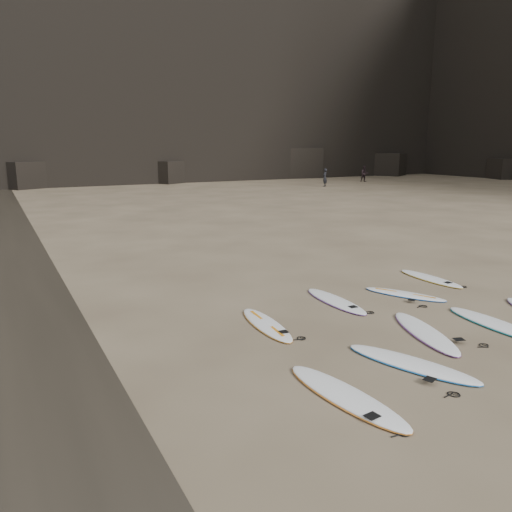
{
  "coord_description": "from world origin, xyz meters",
  "views": [
    {
      "loc": [
        -8.68,
        -7.08,
        4.11
      ],
      "look_at": [
        -3.26,
        3.13,
        1.5
      ],
      "focal_mm": 35.0,
      "sensor_mm": 36.0,
      "label": 1
    }
  ],
  "objects_px": {
    "surfboard_2": "(425,332)",
    "surfboard_8": "(430,278)",
    "surfboard_1": "(411,363)",
    "person_a": "(325,177)",
    "person_b": "(364,174)",
    "surfboard_3": "(497,324)",
    "surfboard_7": "(405,294)",
    "surfboard_6": "(336,301)",
    "surfboard_0": "(346,395)",
    "surfboard_5": "(266,324)"
  },
  "relations": [
    {
      "from": "surfboard_2",
      "to": "surfboard_8",
      "type": "distance_m",
      "value": 4.82
    },
    {
      "from": "surfboard_1",
      "to": "surfboard_2",
      "type": "height_order",
      "value": "same"
    },
    {
      "from": "person_a",
      "to": "person_b",
      "type": "xyz_separation_m",
      "value": [
        7.38,
        2.87,
        0.01
      ]
    },
    {
      "from": "surfboard_3",
      "to": "person_a",
      "type": "height_order",
      "value": "person_a"
    },
    {
      "from": "surfboard_7",
      "to": "surfboard_1",
      "type": "bearing_deg",
      "value": -160.58
    },
    {
      "from": "surfboard_1",
      "to": "surfboard_6",
      "type": "distance_m",
      "value": 3.95
    },
    {
      "from": "surfboard_3",
      "to": "surfboard_2",
      "type": "bearing_deg",
      "value": 169.86
    },
    {
      "from": "surfboard_0",
      "to": "surfboard_5",
      "type": "bearing_deg",
      "value": 75.95
    },
    {
      "from": "surfboard_7",
      "to": "person_b",
      "type": "xyz_separation_m",
      "value": [
        26.61,
        33.54,
        0.84
      ]
    },
    {
      "from": "surfboard_6",
      "to": "person_b",
      "type": "bearing_deg",
      "value": 50.72
    },
    {
      "from": "surfboard_2",
      "to": "surfboard_3",
      "type": "height_order",
      "value": "surfboard_3"
    },
    {
      "from": "surfboard_1",
      "to": "surfboard_6",
      "type": "bearing_deg",
      "value": 53.67
    },
    {
      "from": "surfboard_1",
      "to": "surfboard_3",
      "type": "bearing_deg",
      "value": -9.78
    },
    {
      "from": "surfboard_2",
      "to": "person_a",
      "type": "distance_m",
      "value": 39.1
    },
    {
      "from": "surfboard_2",
      "to": "person_b",
      "type": "bearing_deg",
      "value": 70.19
    },
    {
      "from": "surfboard_3",
      "to": "surfboard_7",
      "type": "xyz_separation_m",
      "value": [
        -0.14,
        2.77,
        -0.01
      ]
    },
    {
      "from": "surfboard_5",
      "to": "surfboard_7",
      "type": "relative_size",
      "value": 1.06
    },
    {
      "from": "surfboard_8",
      "to": "person_b",
      "type": "distance_m",
      "value": 40.98
    },
    {
      "from": "surfboard_0",
      "to": "surfboard_5",
      "type": "height_order",
      "value": "surfboard_0"
    },
    {
      "from": "surfboard_1",
      "to": "surfboard_3",
      "type": "height_order",
      "value": "surfboard_3"
    },
    {
      "from": "surfboard_6",
      "to": "person_a",
      "type": "height_order",
      "value": "person_a"
    },
    {
      "from": "surfboard_0",
      "to": "person_a",
      "type": "relative_size",
      "value": 1.56
    },
    {
      "from": "surfboard_2",
      "to": "surfboard_7",
      "type": "height_order",
      "value": "surfboard_2"
    },
    {
      "from": "surfboard_1",
      "to": "surfboard_7",
      "type": "distance_m",
      "value": 4.62
    },
    {
      "from": "surfboard_6",
      "to": "person_b",
      "type": "distance_m",
      "value": 43.82
    },
    {
      "from": "surfboard_5",
      "to": "surfboard_1",
      "type": "bearing_deg",
      "value": -61.24
    },
    {
      "from": "surfboard_0",
      "to": "surfboard_6",
      "type": "bearing_deg",
      "value": 48.58
    },
    {
      "from": "surfboard_0",
      "to": "surfboard_1",
      "type": "bearing_deg",
      "value": 5.78
    },
    {
      "from": "person_a",
      "to": "surfboard_2",
      "type": "bearing_deg",
      "value": 22.84
    },
    {
      "from": "surfboard_0",
      "to": "surfboard_6",
      "type": "distance_m",
      "value": 5.14
    },
    {
      "from": "surfboard_2",
      "to": "surfboard_1",
      "type": "bearing_deg",
      "value": -125.78
    },
    {
      "from": "surfboard_1",
      "to": "surfboard_7",
      "type": "bearing_deg",
      "value": 26.71
    },
    {
      "from": "surfboard_3",
      "to": "surfboard_8",
      "type": "relative_size",
      "value": 1.12
    },
    {
      "from": "surfboard_0",
      "to": "surfboard_7",
      "type": "relative_size",
      "value": 1.19
    },
    {
      "from": "surfboard_1",
      "to": "surfboard_3",
      "type": "distance_m",
      "value": 3.34
    },
    {
      "from": "surfboard_6",
      "to": "person_a",
      "type": "relative_size",
      "value": 1.45
    },
    {
      "from": "surfboard_1",
      "to": "surfboard_7",
      "type": "relative_size",
      "value": 1.17
    },
    {
      "from": "surfboard_0",
      "to": "person_a",
      "type": "distance_m",
      "value": 42.15
    },
    {
      "from": "surfboard_8",
      "to": "surfboard_5",
      "type": "bearing_deg",
      "value": -170.07
    },
    {
      "from": "surfboard_2",
      "to": "surfboard_6",
      "type": "height_order",
      "value": "surfboard_2"
    },
    {
      "from": "surfboard_0",
      "to": "person_b",
      "type": "bearing_deg",
      "value": 43.31
    },
    {
      "from": "surfboard_1",
      "to": "surfboard_5",
      "type": "height_order",
      "value": "surfboard_1"
    },
    {
      "from": "surfboard_8",
      "to": "person_b",
      "type": "bearing_deg",
      "value": 52.93
    },
    {
      "from": "surfboard_8",
      "to": "person_a",
      "type": "xyz_separation_m",
      "value": [
        17.33,
        29.81,
        0.82
      ]
    },
    {
      "from": "surfboard_7",
      "to": "surfboard_8",
      "type": "distance_m",
      "value": 2.08
    },
    {
      "from": "surfboard_2",
      "to": "person_b",
      "type": "height_order",
      "value": "person_b"
    },
    {
      "from": "surfboard_7",
      "to": "surfboard_2",
      "type": "bearing_deg",
      "value": -153.52
    },
    {
      "from": "surfboard_1",
      "to": "person_b",
      "type": "xyz_separation_m",
      "value": [
        29.74,
        36.94,
        0.83
      ]
    },
    {
      "from": "surfboard_3",
      "to": "person_b",
      "type": "distance_m",
      "value": 44.94
    },
    {
      "from": "person_b",
      "to": "surfboard_1",
      "type": "bearing_deg",
      "value": -107.08
    }
  ]
}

